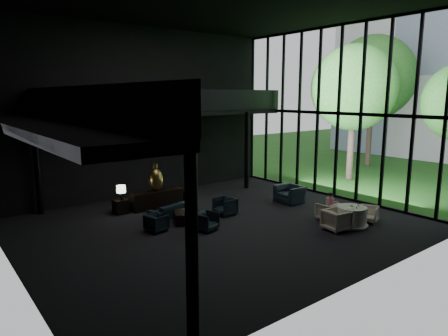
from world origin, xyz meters
TOP-DOWN VIEW (x-y plane):
  - floor at (0.00, 0.00)m, footprint 14.00×12.00m
  - ceiling at (0.00, 0.00)m, footprint 14.00×12.00m
  - wall_back at (0.00, 6.00)m, footprint 14.00×0.04m
  - wall_front at (0.00, -6.00)m, footprint 14.00×0.04m
  - wall_left at (-7.00, 0.00)m, footprint 0.04×12.00m
  - curtain_wall at (6.95, 0.00)m, footprint 0.20×12.00m
  - mezzanine_left at (-6.00, 0.00)m, footprint 2.00×12.00m
  - mezzanine_back at (1.00, 5.00)m, footprint 12.00×2.00m
  - railing_left at (-5.00, 0.00)m, footprint 0.06×12.00m
  - railing_back at (1.00, 4.00)m, footprint 12.00×0.06m
  - column_sw at (-5.00, -5.70)m, footprint 0.24×0.24m
  - column_nw at (-5.00, 5.70)m, footprint 0.24×0.24m
  - column_ne at (4.80, 4.00)m, footprint 0.24×0.24m
  - tree_near at (11.00, 2.00)m, footprint 4.80×4.80m
  - tree_far at (16.00, 4.00)m, footprint 5.60×5.60m
  - console at (-0.78, 3.52)m, footprint 2.36×0.54m
  - bronze_urn at (-0.78, 3.59)m, footprint 0.64×0.64m
  - side_table_left at (-2.38, 3.70)m, footprint 0.53×0.53m
  - table_lamp_left at (-2.38, 3.55)m, footprint 0.37×0.37m
  - side_table_right at (0.82, 3.51)m, footprint 0.49×0.49m
  - table_lamp_right at (0.82, 3.49)m, footprint 0.36×0.36m
  - sofa at (-0.94, 2.11)m, footprint 1.69×0.79m
  - lounge_armchair_west at (-2.26, 0.82)m, footprint 0.69×0.72m
  - lounge_armchair_east at (0.93, 0.88)m, footprint 0.75×0.80m
  - lounge_armchair_south at (-0.80, -0.21)m, footprint 0.85×0.82m
  - window_armchair at (4.45, 0.58)m, footprint 0.89×1.35m
  - coffee_table at (-0.85, 0.97)m, footprint 1.30×1.30m
  - dining_table at (3.75, -3.17)m, footprint 1.23×1.23m
  - dining_chair_north at (3.69, -2.16)m, footprint 0.78×0.74m
  - dining_chair_east at (4.74, -3.24)m, footprint 0.73×0.75m
  - dining_chair_west at (2.93, -3.10)m, footprint 0.96×1.01m
  - child at (3.77, -2.16)m, footprint 0.30×0.30m
  - plate_a at (3.55, -3.26)m, footprint 0.29×0.29m
  - plate_b at (3.91, -3.01)m, footprint 0.22×0.22m
  - saucer at (3.95, -3.28)m, footprint 0.17×0.17m
  - coffee_cup at (4.05, -3.23)m, footprint 0.09×0.09m
  - cereal_bowl at (3.76, -3.14)m, footprint 0.15×0.15m
  - cream_pot at (3.72, -3.38)m, footprint 0.06×0.06m

SIDE VIEW (x-z plane):
  - floor at x=0.00m, z-range -0.01..0.01m
  - coffee_table at x=-0.85m, z-range 0.00..0.44m
  - side_table_right at x=0.82m, z-range 0.00..0.54m
  - side_table_left at x=-2.38m, z-range 0.00..0.59m
  - dining_chair_east at x=4.74m, z-range 0.00..0.61m
  - lounge_armchair_west at x=-2.26m, z-range 0.00..0.63m
  - sofa at x=-0.94m, z-range 0.00..0.63m
  - dining_table at x=3.75m, z-range -0.05..0.70m
  - lounge_armchair_south at x=-0.80m, z-range 0.00..0.71m
  - console at x=-0.78m, z-range 0.00..0.75m
  - dining_chair_north at x=3.69m, z-range 0.00..0.78m
  - lounge_armchair_east at x=0.93m, z-range 0.00..0.80m
  - dining_chair_west at x=2.93m, z-range 0.00..0.92m
  - window_armchair at x=4.45m, z-range 0.00..1.16m
  - saucer at x=3.95m, z-range 0.75..0.76m
  - plate_b at x=3.91m, z-range 0.75..0.76m
  - plate_a at x=3.55m, z-range 0.75..0.77m
  - child at x=3.77m, z-range 0.45..1.09m
  - cream_pot at x=3.72m, z-range 0.75..0.82m
  - cereal_bowl at x=3.76m, z-range 0.75..0.83m
  - coffee_cup at x=4.05m, z-range 0.76..0.82m
  - table_lamp_right at x=0.82m, z-range 0.67..1.27m
  - table_lamp_left at x=-2.38m, z-range 0.72..1.34m
  - bronze_urn at x=-0.78m, z-range 0.66..1.86m
  - column_sw at x=-5.00m, z-range 0.00..4.00m
  - column_nw at x=-5.00m, z-range 0.00..4.00m
  - column_ne at x=4.80m, z-range 0.00..4.00m
  - wall_back at x=0.00m, z-range 0.00..8.00m
  - wall_front at x=0.00m, z-range 0.00..8.00m
  - wall_left at x=-7.00m, z-range 0.00..8.00m
  - curtain_wall at x=6.95m, z-range 0.00..8.00m
  - mezzanine_left at x=-6.00m, z-range 3.88..4.12m
  - mezzanine_back at x=1.00m, z-range 3.88..4.12m
  - railing_left at x=-5.00m, z-range 4.10..5.10m
  - railing_back at x=1.00m, z-range 4.10..5.10m
  - tree_near at x=11.00m, z-range 1.41..9.06m
  - tree_far at x=16.00m, z-range 1.59..10.39m
  - ceiling at x=0.00m, z-range 7.99..8.01m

